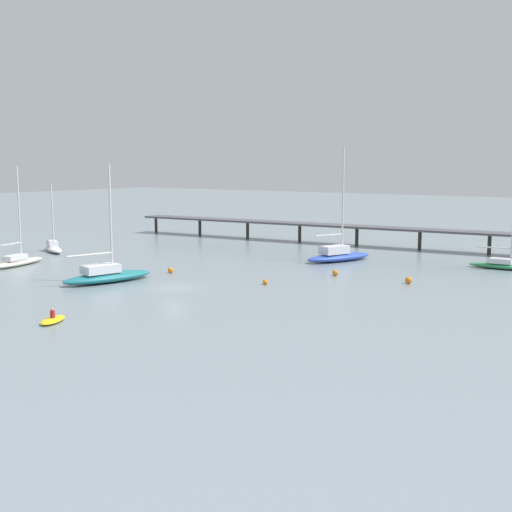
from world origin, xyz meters
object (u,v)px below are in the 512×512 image
at_px(sailboat_blue, 338,254).
at_px(mooring_buoy_mid, 171,270).
at_px(sailboat_teal, 107,275).
at_px(sailboat_cream, 18,260).
at_px(dinghy_yellow, 53,320).
at_px(pier, 470,226).
at_px(sailboat_green, 506,264).
at_px(mooring_buoy_outer, 335,273).
at_px(sailboat_white, 53,247).
at_px(mooring_buoy_inner, 409,280).
at_px(mooring_buoy_far, 265,282).

relative_size(sailboat_blue, mooring_buoy_mid, 22.29).
bearing_deg(sailboat_teal, sailboat_cream, 174.30).
height_order(dinghy_yellow, mooring_buoy_mid, dinghy_yellow).
xyz_separation_m(sailboat_teal, dinghy_yellow, (9.59, -14.39, -0.59)).
height_order(pier, dinghy_yellow, pier).
bearing_deg(sailboat_green, sailboat_blue, -164.35).
distance_m(mooring_buoy_outer, mooring_buoy_mid, 18.29).
xyz_separation_m(pier, sailboat_white, (-47.99, -31.39, -3.12)).
relative_size(sailboat_teal, mooring_buoy_inner, 17.13).
xyz_separation_m(pier, sailboat_green, (7.75, -11.59, -3.16)).
xyz_separation_m(sailboat_cream, mooring_buoy_mid, (18.65, 6.33, -0.41)).
relative_size(pier, sailboat_green, 7.37).
bearing_deg(sailboat_white, sailboat_cream, -56.77).
distance_m(pier, mooring_buoy_mid, 42.21).
relative_size(sailboat_teal, dinghy_yellow, 3.57).
relative_size(sailboat_white, mooring_buoy_far, 17.29).
distance_m(sailboat_blue, mooring_buoy_far, 18.61).
xyz_separation_m(mooring_buoy_inner, mooring_buoy_far, (-11.74, -8.72, -0.08)).
bearing_deg(pier, sailboat_cream, -134.44).
distance_m(pier, sailboat_cream, 58.78).
distance_m(sailboat_white, sailboat_blue, 39.49).
distance_m(sailboat_cream, mooring_buoy_outer, 37.84).
relative_size(sailboat_teal, mooring_buoy_mid, 18.99).
xyz_separation_m(sailboat_green, dinghy_yellow, (-22.17, -46.42, -0.41)).
relative_size(sailboat_cream, dinghy_yellow, 3.48).
xyz_separation_m(pier, dinghy_yellow, (-14.42, -58.00, -3.58)).
relative_size(sailboat_cream, mooring_buoy_outer, 17.41).
bearing_deg(sailboat_white, sailboat_teal, -27.01).
bearing_deg(sailboat_cream, mooring_buoy_outer, 23.57).
relative_size(dinghy_yellow, mooring_buoy_mid, 5.32).
bearing_deg(mooring_buoy_outer, sailboat_teal, -136.28).
bearing_deg(sailboat_green, pier, 123.79).
height_order(sailboat_white, mooring_buoy_far, sailboat_white).
bearing_deg(mooring_buoy_inner, dinghy_yellow, -117.62).
relative_size(mooring_buoy_outer, mooring_buoy_mid, 1.06).
xyz_separation_m(sailboat_teal, mooring_buoy_outer, (17.60, 16.83, -0.45)).
height_order(pier, sailboat_blue, sailboat_blue).
bearing_deg(mooring_buoy_outer, sailboat_cream, -156.43).
bearing_deg(mooring_buoy_far, mooring_buoy_mid, -179.40).
distance_m(sailboat_blue, mooring_buoy_mid, 21.78).
xyz_separation_m(pier, mooring_buoy_outer, (-6.41, -26.78, -3.44)).
bearing_deg(mooring_buoy_outer, mooring_buoy_inner, 0.38).
xyz_separation_m(dinghy_yellow, mooring_buoy_mid, (-8.03, 22.42, 0.12)).
height_order(sailboat_cream, mooring_buoy_far, sailboat_cream).
bearing_deg(sailboat_green, mooring_buoy_outer, -132.98).
bearing_deg(mooring_buoy_outer, sailboat_green, 47.02).
relative_size(sailboat_white, sailboat_blue, 0.66).
height_order(sailboat_white, dinghy_yellow, sailboat_white).
xyz_separation_m(sailboat_green, mooring_buoy_inner, (-5.81, -15.14, -0.26)).
xyz_separation_m(mooring_buoy_inner, mooring_buoy_outer, (-8.36, -0.06, -0.01)).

